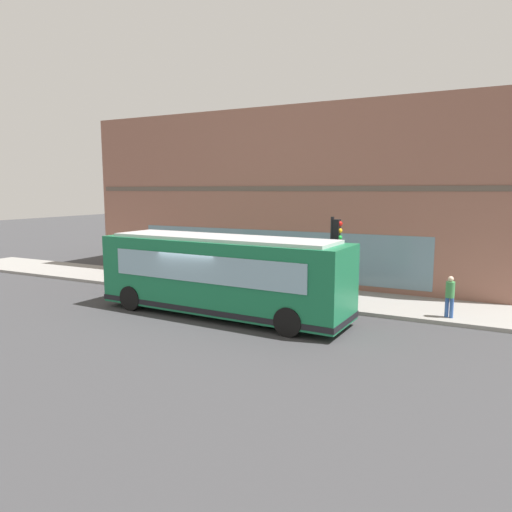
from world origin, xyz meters
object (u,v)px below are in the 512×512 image
at_px(city_bus_nearside, 221,276).
at_px(fire_hydrant, 270,284).
at_px(traffic_light_near_corner, 335,244).
at_px(pedestrian_by_light_pole, 301,279).
at_px(newspaper_vending_box, 159,268).
at_px(pedestrian_near_hydrant, 450,294).

xyz_separation_m(city_bus_nearside, fire_hydrant, (4.00, -0.22, -1.04)).
height_order(traffic_light_near_corner, pedestrian_by_light_pole, traffic_light_near_corner).
xyz_separation_m(fire_hydrant, pedestrian_by_light_pole, (-0.96, -1.89, 0.57)).
xyz_separation_m(fire_hydrant, newspaper_vending_box, (0.81, 7.01, 0.09)).
relative_size(city_bus_nearside, traffic_light_near_corner, 2.82).
height_order(pedestrian_by_light_pole, newspaper_vending_box, pedestrian_by_light_pole).
bearing_deg(newspaper_vending_box, pedestrian_by_light_pole, -101.21).
relative_size(fire_hydrant, pedestrian_by_light_pole, 0.46).
distance_m(fire_hydrant, pedestrian_by_light_pole, 2.19).
bearing_deg(city_bus_nearside, fire_hydrant, -3.13).
relative_size(city_bus_nearside, pedestrian_by_light_pole, 6.26).
bearing_deg(city_bus_nearside, pedestrian_by_light_pole, -34.74).
bearing_deg(newspaper_vending_box, pedestrian_near_hydrant, -96.95).
relative_size(city_bus_nearside, newspaper_vending_box, 11.28).
bearing_deg(pedestrian_near_hydrant, city_bus_nearside, 110.74).
relative_size(fire_hydrant, newspaper_vending_box, 0.82).
bearing_deg(pedestrian_by_light_pole, fire_hydrant, 63.14).
bearing_deg(fire_hydrant, newspaper_vending_box, 83.45).
relative_size(pedestrian_by_light_pole, newspaper_vending_box, 1.80).
bearing_deg(pedestrian_near_hydrant, fire_hydrant, 82.69).
height_order(pedestrian_near_hydrant, newspaper_vending_box, pedestrian_near_hydrant).
xyz_separation_m(city_bus_nearside, pedestrian_by_light_pole, (3.04, -2.11, -0.48)).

